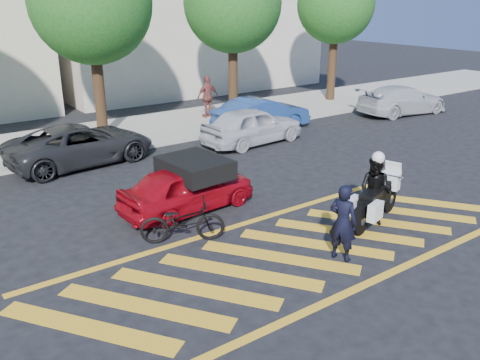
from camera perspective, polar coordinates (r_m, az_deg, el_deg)
ground at (r=11.89m, az=6.67°, el=-7.81°), size 90.00×90.00×0.00m
sidewalk at (r=21.66m, az=-15.07°, el=4.76°), size 60.00×5.00×0.15m
crosswalk at (r=11.86m, az=6.53°, el=-7.84°), size 12.33×4.00×0.01m
tree_center at (r=21.07m, az=-16.08°, el=18.13°), size 4.60×4.60×7.56m
tree_right at (r=24.11m, az=-0.65°, el=18.88°), size 4.40×4.40×7.41m
tree_far_right at (r=28.34m, az=10.78°, el=18.52°), size 4.00×4.00×7.10m
officer_bike at (r=11.28m, az=11.47°, el=-4.71°), size 0.61×0.75×1.76m
bicycle at (r=12.05m, az=-6.49°, el=-4.62°), size 2.09×1.51×1.04m
police_motorcycle at (r=13.36m, az=14.92°, el=-2.30°), size 2.45×1.18×1.11m
officer_moto at (r=13.25m, az=14.94°, el=-1.18°), size 0.89×1.02×1.77m
red_convertible at (r=13.73m, az=-5.92°, el=-0.89°), size 3.92×1.86×1.30m
parked_mid_left at (r=18.36m, az=-17.43°, el=3.85°), size 5.22×2.80×1.39m
parked_mid_right at (r=19.99m, az=1.41°, el=6.14°), size 4.39×2.03×1.46m
parked_right at (r=21.99m, az=2.43°, el=7.38°), size 4.37×1.54×1.44m
parked_far_right at (r=26.46m, az=17.76°, el=8.56°), size 4.98×2.54×1.39m
pedestrian_right at (r=23.90m, az=-3.65°, el=9.33°), size 1.14×0.51×1.91m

